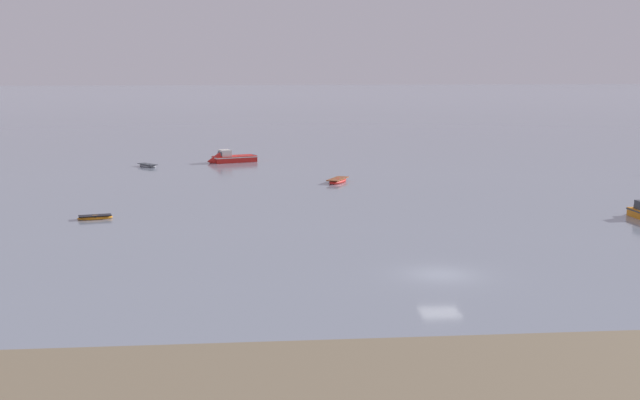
{
  "coord_description": "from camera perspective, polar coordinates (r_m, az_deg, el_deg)",
  "views": [
    {
      "loc": [
        -12.5,
        -50.88,
        13.41
      ],
      "look_at": [
        -5.29,
        24.89,
        0.73
      ],
      "focal_mm": 47.51,
      "sensor_mm": 36.0,
      "label": 1
    }
  ],
  "objects": [
    {
      "name": "rowboat_moored_0",
      "position": [
        109.04,
        -11.53,
        2.28
      ],
      "size": [
        2.92,
        3.25,
        0.52
      ],
      "rotation": [
        0.0,
        0.0,
        2.25
      ],
      "color": "gray",
      "rests_on": "ground"
    },
    {
      "name": "rowboat_moored_6",
      "position": [
        93.27,
        1.2,
        1.3
      ],
      "size": [
        3.06,
        4.19,
        0.63
      ],
      "rotation": [
        0.0,
        0.0,
        4.23
      ],
      "color": "red",
      "rests_on": "ground"
    },
    {
      "name": "rowboat_moored_2",
      "position": [
        74.4,
        -14.91,
        -1.15
      ],
      "size": [
        3.1,
        1.64,
        0.47
      ],
      "rotation": [
        0.0,
        0.0,
        3.37
      ],
      "color": "orange",
      "rests_on": "ground"
    },
    {
      "name": "ground_plane",
      "position": [
        54.08,
        8.14,
        -5.0
      ],
      "size": [
        800.0,
        800.0,
        0.0
      ],
      "primitive_type": "plane",
      "color": "gray"
    },
    {
      "name": "motorboat_moored_0",
      "position": [
        112.15,
        -6.27,
        2.73
      ],
      "size": [
        6.94,
        4.35,
        2.49
      ],
      "rotation": [
        0.0,
        0.0,
        3.48
      ],
      "color": "red",
      "rests_on": "ground"
    }
  ]
}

